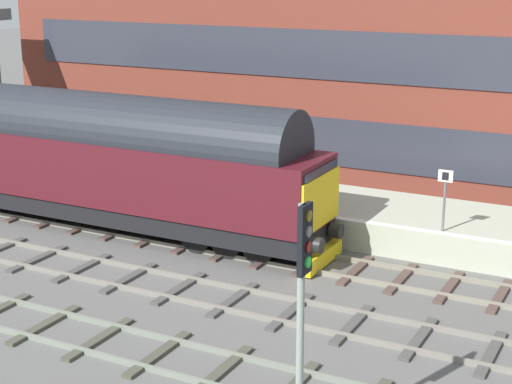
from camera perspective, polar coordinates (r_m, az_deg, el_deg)
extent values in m
plane|color=#5D5C5A|center=(26.80, -4.31, -3.57)|extent=(140.00, 140.00, 0.00)
cube|color=gray|center=(26.20, -5.13, -3.86)|extent=(0.07, 60.00, 0.15)
cube|color=gray|center=(27.35, -3.52, -2.98)|extent=(0.07, 60.00, 0.15)
cube|color=#4E3C36|center=(23.46, 16.61, -6.96)|extent=(2.50, 0.26, 0.09)
cube|color=#4E3C36|center=(23.72, 13.29, -6.46)|extent=(2.50, 0.26, 0.09)
cube|color=#4E3C36|center=(24.05, 10.06, -5.95)|extent=(2.50, 0.26, 0.09)
cube|color=#4E3C36|center=(24.46, 6.94, -5.44)|extent=(2.50, 0.26, 0.09)
cube|color=#4E3C36|center=(24.95, 3.93, -4.93)|extent=(2.50, 0.26, 0.09)
cube|color=#4E3C36|center=(25.50, 1.05, -4.43)|extent=(2.50, 0.26, 0.09)
cube|color=#4E3C36|center=(26.11, -1.69, -3.95)|extent=(2.50, 0.26, 0.09)
cube|color=#4E3C36|center=(26.78, -4.31, -3.47)|extent=(2.50, 0.26, 0.09)
cube|color=#4E3C36|center=(27.51, -6.79, -3.02)|extent=(2.50, 0.26, 0.09)
cube|color=#4E3C36|center=(28.28, -9.13, -2.58)|extent=(2.50, 0.26, 0.09)
cube|color=#4E3C36|center=(29.11, -11.34, -2.17)|extent=(2.50, 0.26, 0.09)
cube|color=#4E3C36|center=(29.97, -13.43, -1.77)|extent=(2.50, 0.26, 0.09)
cube|color=#4E3C36|center=(30.88, -15.40, -1.40)|extent=(2.50, 0.26, 0.09)
cube|color=#4E3C36|center=(31.81, -17.25, -1.04)|extent=(2.50, 0.26, 0.09)
cube|color=slate|center=(23.47, -9.85, -6.42)|extent=(0.07, 60.00, 0.15)
cube|color=slate|center=(24.54, -7.83, -5.33)|extent=(0.07, 60.00, 0.15)
cube|color=#474744|center=(20.15, 16.02, -10.76)|extent=(2.50, 0.26, 0.09)
cube|color=#474744|center=(20.49, 11.27, -9.97)|extent=(2.50, 0.26, 0.09)
cube|color=#474744|center=(20.96, 6.73, -9.15)|extent=(2.50, 0.26, 0.09)
cube|color=#474744|center=(21.56, 2.43, -8.32)|extent=(2.50, 0.26, 0.09)
cube|color=#474744|center=(22.28, -1.60, -7.50)|extent=(2.50, 0.26, 0.09)
cube|color=#474744|center=(23.10, -5.35, -6.70)|extent=(2.50, 0.26, 0.09)
cube|color=#474744|center=(24.01, -8.81, -5.93)|extent=(2.50, 0.26, 0.09)
cube|color=#474744|center=(25.01, -12.00, -5.20)|extent=(2.50, 0.26, 0.09)
cube|color=#474744|center=(26.09, -14.93, -4.51)|extent=(2.50, 0.26, 0.09)
cube|color=slate|center=(21.00, -15.82, -9.54)|extent=(0.07, 60.00, 0.15)
cube|color=slate|center=(21.95, -13.25, -8.22)|extent=(0.07, 60.00, 0.15)
cube|color=#45453A|center=(18.70, -2.35, -12.29)|extent=(2.50, 0.26, 0.09)
cube|color=#45453A|center=(19.52, -6.81, -11.12)|extent=(2.50, 0.26, 0.09)
cube|color=#45453A|center=(20.45, -10.85, -10.00)|extent=(2.50, 0.26, 0.09)
cube|color=#45453A|center=(21.48, -14.50, -8.94)|extent=(2.50, 0.26, 0.09)
cube|color=#AFB69F|center=(29.61, -0.67, -0.62)|extent=(4.00, 44.00, 1.00)
cube|color=silver|center=(27.92, -2.46, -0.57)|extent=(0.30, 44.00, 0.01)
cube|color=#313440|center=(32.14, 9.31, 3.03)|extent=(0.06, 34.07, 1.92)
cube|color=#313440|center=(31.57, 9.58, 9.13)|extent=(0.06, 34.07, 1.92)
cube|color=black|center=(29.30, -12.47, -0.53)|extent=(2.56, 18.50, 0.60)
cube|color=#4D151D|center=(28.96, -12.62, 2.04)|extent=(2.70, 18.50, 2.10)
cylinder|color=#22262C|center=(28.71, -12.77, 4.42)|extent=(2.56, 17.02, 2.57)
cube|color=yellow|center=(24.24, 4.53, -0.64)|extent=(2.65, 0.08, 1.58)
cube|color=#232D3D|center=(24.05, 4.52, 1.02)|extent=(2.38, 0.04, 0.64)
cube|color=#232D3D|center=(29.93, -10.98, 3.16)|extent=(0.04, 12.95, 0.44)
cylinder|color=black|center=(23.84, 4.23, -3.70)|extent=(0.48, 0.35, 0.48)
cylinder|color=black|center=(25.15, 5.59, -2.69)|extent=(0.48, 0.35, 0.48)
cube|color=yellow|center=(24.76, 4.57, -4.52)|extent=(2.43, 0.36, 0.47)
cylinder|color=black|center=(25.37, 0.89, -3.40)|extent=(1.64, 1.04, 1.04)
cylinder|color=black|center=(25.86, -1.29, -3.03)|extent=(1.64, 1.04, 1.04)
cylinder|color=black|center=(26.38, -3.39, -2.67)|extent=(1.64, 1.04, 1.04)
cylinder|color=gray|center=(14.89, 3.09, -9.78)|extent=(0.14, 0.14, 4.83)
cube|color=black|center=(14.19, 3.42, -3.31)|extent=(0.44, 0.10, 1.27)
cylinder|color=#53470A|center=(14.03, 3.67, -1.67)|extent=(0.20, 0.06, 0.20)
cylinder|color=#50504E|center=(14.12, 3.65, -2.76)|extent=(0.20, 0.06, 0.20)
cylinder|color=#500807|center=(14.21, 3.63, -3.83)|extent=(0.20, 0.06, 0.20)
cylinder|color=green|center=(14.31, 3.61, -4.88)|extent=(0.20, 0.06, 0.20)
cylinder|color=slate|center=(25.09, 12.96, -0.59)|extent=(0.08, 0.08, 1.89)
cube|color=white|center=(24.86, 13.05, 1.09)|extent=(0.05, 0.44, 0.36)
cube|color=black|center=(24.83, 13.03, 1.08)|extent=(0.01, 0.20, 0.24)
cylinder|color=#302741|center=(28.70, -0.28, 0.77)|extent=(0.13, 0.13, 0.84)
cylinder|color=#302741|center=(28.79, -0.64, 0.82)|extent=(0.13, 0.13, 0.84)
cylinder|color=#2D517D|center=(28.57, -0.46, 2.15)|extent=(0.34, 0.34, 0.56)
sphere|color=tan|center=(28.48, -0.46, 2.96)|extent=(0.22, 0.22, 0.22)
cylinder|color=#2D517D|center=(28.48, -0.09, 2.11)|extent=(0.09, 0.09, 0.52)
cylinder|color=#2D517D|center=(28.66, -0.84, 2.20)|extent=(0.09, 0.09, 0.52)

